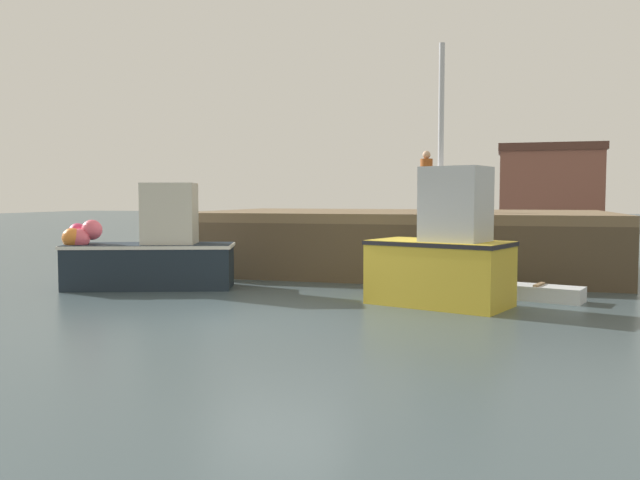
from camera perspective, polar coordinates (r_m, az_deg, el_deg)
ground at (r=11.87m, az=-3.81°, el=-6.94°), size 120.00×160.00×0.10m
pier at (r=19.00m, az=6.90°, el=1.53°), size 11.47×6.95×1.73m
fishing_boat_near_left at (r=16.01m, az=-14.37°, el=-0.97°), size 4.11×2.47×2.47m
fishing_boat_near_right at (r=13.24m, az=10.60°, el=-1.21°), size 3.03×2.28×5.13m
rowboat at (r=14.49m, az=18.37°, el=-4.34°), size 1.88×1.17×0.35m
dockworker at (r=18.59m, az=9.15°, el=5.01°), size 0.34×0.34×1.69m
warehouse at (r=47.01m, az=19.17°, el=4.36°), size 6.65×4.92×5.63m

